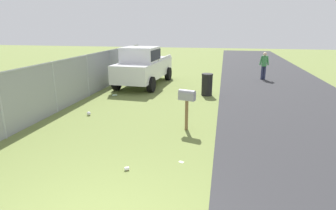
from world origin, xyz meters
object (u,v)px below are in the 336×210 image
pickup_truck (143,65)px  pedestrian (264,64)px  trash_bin (207,84)px  mailbox (187,98)px

pickup_truck → pedestrian: bearing=117.9°
trash_bin → pedestrian: pedestrian is taller
mailbox → pickup_truck: (6.35, 3.22, 0.08)m
pickup_truck → trash_bin: pickup_truck is taller
pickup_truck → pedestrian: (3.07, -6.64, -0.16)m
pickup_truck → trash_bin: (-1.68, -3.55, -0.59)m
mailbox → pickup_truck: 7.12m
trash_bin → pedestrian: (4.75, -3.09, 0.43)m
pickup_truck → trash_bin: size_ratio=5.02×
mailbox → pedestrian: size_ratio=0.78×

